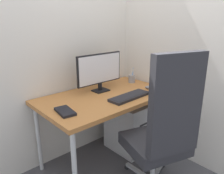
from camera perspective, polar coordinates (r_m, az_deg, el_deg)
The scene contains 11 objects.
ground_plane at distance 2.54m, azimuth -1.45°, elevation -18.18°, with size 8.00×8.00×0.00m, color #4C4C51.
wall_back at distance 2.39m, azimuth -8.39°, elevation 15.37°, with size 3.17×0.04×2.80m, color silver.
wall_side_right at distance 2.41m, azimuth 15.68°, elevation 14.94°, with size 0.04×2.61×2.80m, color silver.
desk at distance 2.21m, azimuth -1.59°, elevation -3.57°, with size 1.31×0.76×0.75m.
office_chair at distance 1.82m, azimuth 13.18°, elevation -10.77°, with size 0.66×0.66×1.27m.
filing_cabinet at distance 2.62m, azimuth 4.78°, elevation -9.78°, with size 0.43×0.47×0.57m.
monitor at distance 2.26m, azimuth -3.18°, elevation 4.44°, with size 0.55×0.13×0.39m.
keyboard at distance 2.12m, azimuth 4.62°, elevation -2.44°, with size 0.46×0.16×0.03m.
mouse at distance 2.41m, azimuth 9.53°, elevation -0.12°, with size 0.06×0.09×0.03m, color slate.
pen_holder at distance 2.62m, azimuth 5.14°, elevation 2.19°, with size 0.08×0.08×0.18m.
notebook at distance 1.83m, azimuth -12.07°, elevation -6.21°, with size 0.11×0.21×0.02m, color black.
Camera 1 is at (-1.34, -1.57, 1.48)m, focal length 35.28 mm.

